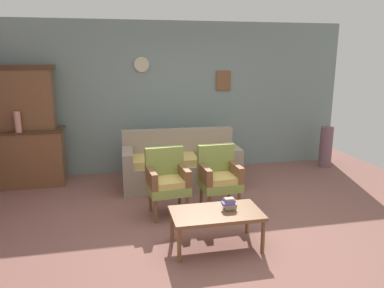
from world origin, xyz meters
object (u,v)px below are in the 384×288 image
at_px(side_cabinet, 29,157).
at_px(floor_vase_by_wall, 326,147).
at_px(vase_on_cabinet, 18,122).
at_px(armchair_near_cabinet, 167,179).
at_px(floral_couch, 181,166).
at_px(book_stack_on_table, 229,204).
at_px(coffee_table, 216,215).
at_px(armchair_row_middle, 219,175).

height_order(side_cabinet, floor_vase_by_wall, side_cabinet).
xyz_separation_m(side_cabinet, vase_on_cabinet, (-0.07, -0.19, 0.63)).
relative_size(armchair_near_cabinet, floor_vase_by_wall, 1.16).
bearing_deg(floor_vase_by_wall, armchair_near_cabinet, -154.82).
distance_m(side_cabinet, floral_couch, 2.50).
distance_m(armchair_near_cabinet, book_stack_on_table, 1.12).
bearing_deg(floral_couch, armchair_near_cabinet, -109.16).
xyz_separation_m(armchair_near_cabinet, coffee_table, (0.40, -1.00, -0.12)).
relative_size(vase_on_cabinet, coffee_table, 0.33).
bearing_deg(coffee_table, armchair_row_middle, 72.38).
distance_m(side_cabinet, floor_vase_by_wall, 5.37).
height_order(side_cabinet, coffee_table, side_cabinet).
bearing_deg(coffee_table, armchair_near_cabinet, 111.94).
xyz_separation_m(side_cabinet, floor_vase_by_wall, (5.37, -0.10, -0.08)).
xyz_separation_m(side_cabinet, book_stack_on_table, (2.61, -2.63, 0.02)).
bearing_deg(side_cabinet, vase_on_cabinet, -111.22).
xyz_separation_m(book_stack_on_table, floor_vase_by_wall, (2.75, 2.53, -0.10)).
bearing_deg(armchair_near_cabinet, book_stack_on_table, -60.09).
bearing_deg(armchair_near_cabinet, coffee_table, -68.06).
bearing_deg(side_cabinet, floral_couch, -12.99).
bearing_deg(armchair_row_middle, side_cabinet, 149.17).
height_order(vase_on_cabinet, floor_vase_by_wall, vase_on_cabinet).
distance_m(vase_on_cabinet, floor_vase_by_wall, 5.49).
relative_size(floral_couch, armchair_row_middle, 2.10).
bearing_deg(side_cabinet, floor_vase_by_wall, -1.07).
distance_m(coffee_table, book_stack_on_table, 0.19).
height_order(armchair_near_cabinet, floor_vase_by_wall, armchair_near_cabinet).
bearing_deg(coffee_table, vase_on_cabinet, 135.75).
relative_size(vase_on_cabinet, armchair_row_middle, 0.37).
height_order(side_cabinet, book_stack_on_table, side_cabinet).
xyz_separation_m(vase_on_cabinet, armchair_near_cabinet, (2.13, -1.47, -0.60)).
bearing_deg(coffee_table, floor_vase_by_wall, 41.29).
height_order(floral_couch, armchair_row_middle, same).
bearing_deg(side_cabinet, armchair_row_middle, -30.83).
bearing_deg(book_stack_on_table, side_cabinet, 134.85).
xyz_separation_m(side_cabinet, armchair_near_cabinet, (2.06, -1.66, 0.03)).
bearing_deg(armchair_near_cabinet, floral_couch, 70.84).
relative_size(coffee_table, book_stack_on_table, 6.18).
height_order(vase_on_cabinet, armchair_row_middle, vase_on_cabinet).
bearing_deg(vase_on_cabinet, armchair_near_cabinet, -34.57).
xyz_separation_m(vase_on_cabinet, floor_vase_by_wall, (5.44, 0.09, -0.71)).
relative_size(coffee_table, floor_vase_by_wall, 1.28).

